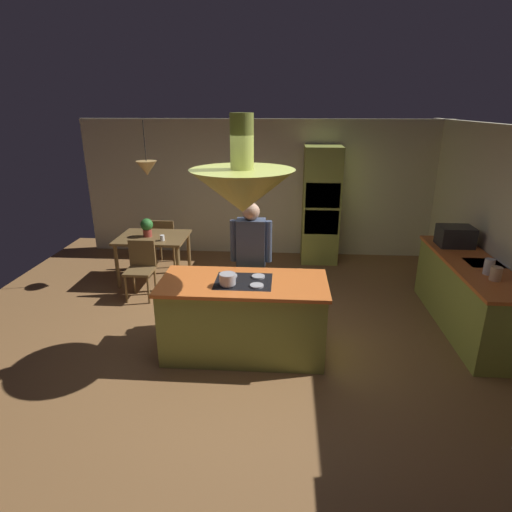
% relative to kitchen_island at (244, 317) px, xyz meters
% --- Properties ---
extents(ground, '(8.16, 8.16, 0.00)m').
position_rel_kitchen_island_xyz_m(ground, '(0.00, 0.20, -0.46)').
color(ground, olive).
extents(wall_back, '(6.80, 0.10, 2.55)m').
position_rel_kitchen_island_xyz_m(wall_back, '(0.00, 3.65, 0.82)').
color(wall_back, beige).
rests_on(wall_back, ground).
extents(kitchen_island, '(1.90, 0.87, 0.93)m').
position_rel_kitchen_island_xyz_m(kitchen_island, '(0.00, 0.00, 0.00)').
color(kitchen_island, '#939E42').
rests_on(kitchen_island, ground).
extents(counter_run_right, '(0.73, 2.30, 0.91)m').
position_rel_kitchen_island_xyz_m(counter_run_right, '(2.84, 0.80, 0.01)').
color(counter_run_right, '#939E42').
rests_on(counter_run_right, ground).
extents(oven_tower, '(0.66, 0.62, 2.11)m').
position_rel_kitchen_island_xyz_m(oven_tower, '(1.10, 3.24, 0.60)').
color(oven_tower, '#939E42').
rests_on(oven_tower, ground).
extents(dining_table, '(1.11, 0.88, 0.76)m').
position_rel_kitchen_island_xyz_m(dining_table, '(-1.70, 2.10, 0.20)').
color(dining_table, brown).
rests_on(dining_table, ground).
extents(person_at_island, '(0.53, 0.22, 1.65)m').
position_rel_kitchen_island_xyz_m(person_at_island, '(0.03, 0.71, 0.49)').
color(person_at_island, tan).
rests_on(person_at_island, ground).
extents(range_hood, '(1.10, 1.10, 1.00)m').
position_rel_kitchen_island_xyz_m(range_hood, '(0.00, 0.00, 1.50)').
color(range_hood, '#939E42').
extents(pendant_light_over_table, '(0.32, 0.32, 0.82)m').
position_rel_kitchen_island_xyz_m(pendant_light_over_table, '(-1.70, 2.10, 1.40)').
color(pendant_light_over_table, '#E0B266').
extents(chair_facing_island, '(0.40, 0.40, 0.87)m').
position_rel_kitchen_island_xyz_m(chair_facing_island, '(-1.70, 1.44, 0.05)').
color(chair_facing_island, brown).
rests_on(chair_facing_island, ground).
extents(chair_by_back_wall, '(0.40, 0.40, 0.87)m').
position_rel_kitchen_island_xyz_m(chair_by_back_wall, '(-1.70, 2.76, 0.05)').
color(chair_by_back_wall, brown).
rests_on(chair_by_back_wall, ground).
extents(potted_plant_on_table, '(0.20, 0.20, 0.30)m').
position_rel_kitchen_island_xyz_m(potted_plant_on_table, '(-1.78, 2.09, 0.47)').
color(potted_plant_on_table, '#99382D').
rests_on(potted_plant_on_table, dining_table).
extents(cup_on_table, '(0.07, 0.07, 0.09)m').
position_rel_kitchen_island_xyz_m(cup_on_table, '(-1.48, 1.88, 0.35)').
color(cup_on_table, white).
rests_on(cup_on_table, dining_table).
extents(canister_flour, '(0.13, 0.13, 0.16)m').
position_rel_kitchen_island_xyz_m(canister_flour, '(2.84, 0.23, 0.53)').
color(canister_flour, '#E0B78C').
rests_on(canister_flour, counter_run_right).
extents(canister_sugar, '(0.11, 0.11, 0.19)m').
position_rel_kitchen_island_xyz_m(canister_sugar, '(2.84, 0.41, 0.55)').
color(canister_sugar, silver).
rests_on(canister_sugar, counter_run_right).
extents(microwave_on_counter, '(0.46, 0.36, 0.28)m').
position_rel_kitchen_island_xyz_m(microwave_on_counter, '(2.84, 1.48, 0.59)').
color(microwave_on_counter, '#232326').
rests_on(microwave_on_counter, counter_run_right).
extents(cooking_pot_on_cooktop, '(0.18, 0.18, 0.12)m').
position_rel_kitchen_island_xyz_m(cooking_pot_on_cooktop, '(-0.16, -0.13, 0.53)').
color(cooking_pot_on_cooktop, '#B2B2B7').
rests_on(cooking_pot_on_cooktop, kitchen_island).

